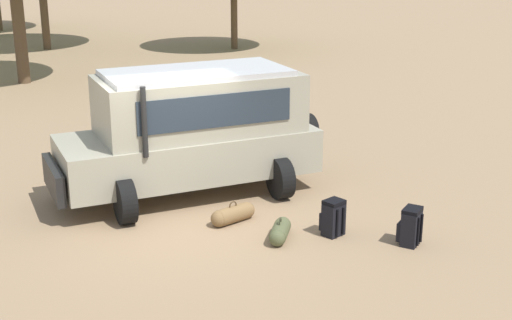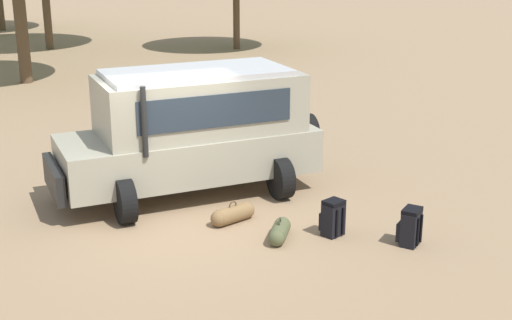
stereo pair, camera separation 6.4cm
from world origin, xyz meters
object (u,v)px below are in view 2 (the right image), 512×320
at_px(backpack_beside_front_wheel, 333,218).
at_px(safari_vehicle, 193,129).
at_px(backpack_cluster_center, 410,227).
at_px(duffel_bag_soft_canvas, 233,214).
at_px(duffel_bag_low_black_case, 280,231).

bearing_deg(backpack_beside_front_wheel, safari_vehicle, 118.38).
bearing_deg(backpack_cluster_center, safari_vehicle, 124.65).
bearing_deg(duffel_bag_soft_canvas, backpack_cluster_center, -39.61).
bearing_deg(duffel_bag_low_black_case, backpack_beside_front_wheel, -10.06).
height_order(backpack_cluster_center, duffel_bag_soft_canvas, backpack_cluster_center).
xyz_separation_m(backpack_cluster_center, duffel_bag_low_black_case, (-1.90, 0.98, -0.16)).
distance_m(backpack_cluster_center, duffel_bag_soft_canvas, 3.09).
xyz_separation_m(safari_vehicle, backpack_cluster_center, (2.55, -3.69, -0.98)).
distance_m(backpack_cluster_center, duffel_bag_low_black_case, 2.15).
relative_size(backpack_beside_front_wheel, duffel_bag_low_black_case, 0.85).
bearing_deg(backpack_beside_front_wheel, backpack_cluster_center, -39.33).
relative_size(duffel_bag_low_black_case, duffel_bag_soft_canvas, 0.84).
xyz_separation_m(backpack_beside_front_wheel, backpack_cluster_center, (1.00, -0.82, 0.00)).
bearing_deg(safari_vehicle, duffel_bag_low_black_case, -76.59).
distance_m(safari_vehicle, backpack_cluster_center, 4.59).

